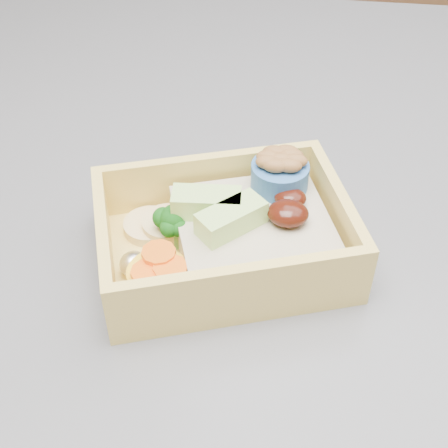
# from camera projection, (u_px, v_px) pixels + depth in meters

# --- Properties ---
(bento_box) EXTENTS (0.21, 0.18, 0.07)m
(bento_box) POSITION_uv_depth(u_px,v_px,m) (231.00, 233.00, 0.46)
(bento_box) COLOR #EBC961
(bento_box) RESTS_ON island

